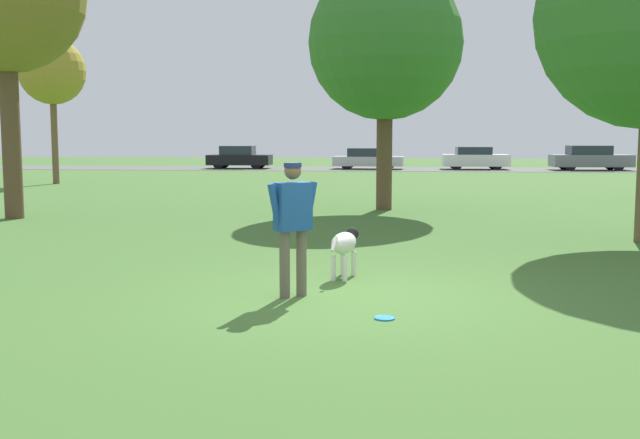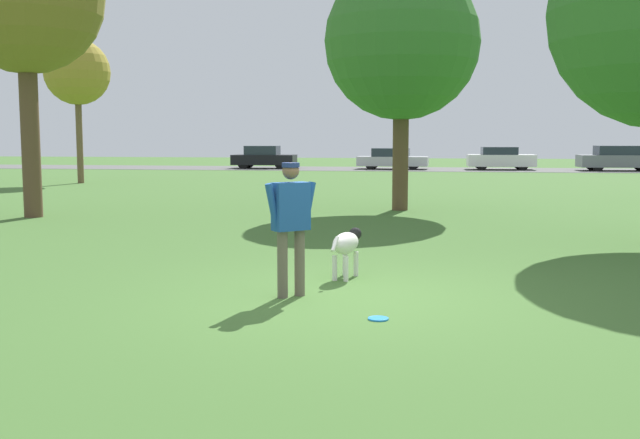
# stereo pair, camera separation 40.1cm
# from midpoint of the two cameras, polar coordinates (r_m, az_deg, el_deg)

# --- Properties ---
(ground_plane) EXTENTS (120.00, 120.00, 0.00)m
(ground_plane) POSITION_cam_midpoint_polar(r_m,az_deg,el_deg) (9.33, 2.83, -5.95)
(ground_plane) COLOR #426B2D
(far_road_strip) EXTENTS (120.00, 6.00, 0.01)m
(far_road_strip) POSITION_cam_midpoint_polar(r_m,az_deg,el_deg) (45.76, 7.63, 3.82)
(far_road_strip) COLOR #5B5B59
(far_road_strip) RESTS_ON ground_plane
(person) EXTENTS (0.60, 0.53, 1.67)m
(person) POSITION_cam_midpoint_polar(r_m,az_deg,el_deg) (9.21, -0.99, 0.16)
(person) COLOR #665B4C
(person) RESTS_ON ground_plane
(dog) EXTENTS (0.44, 1.05, 0.67)m
(dog) POSITION_cam_midpoint_polar(r_m,az_deg,el_deg) (10.53, 3.13, -1.91)
(dog) COLOR silver
(dog) RESTS_ON ground_plane
(frisbee) EXTENTS (0.23, 0.23, 0.02)m
(frisbee) POSITION_cam_midpoint_polar(r_m,az_deg,el_deg) (8.26, 5.86, -7.53)
(frisbee) COLOR #268CE5
(frisbee) RESTS_ON ground_plane
(tree_far_left) EXTENTS (2.75, 2.75, 6.05)m
(tree_far_left) POSITION_cam_midpoint_polar(r_m,az_deg,el_deg) (33.55, -17.69, 10.60)
(tree_far_left) COLOR brown
(tree_far_left) RESTS_ON ground_plane
(tree_mid_center) EXTENTS (4.13, 4.13, 6.54)m
(tree_mid_center) POSITION_cam_midpoint_polar(r_m,az_deg,el_deg) (20.47, 6.83, 13.23)
(tree_mid_center) COLOR brown
(tree_mid_center) RESTS_ON ground_plane
(parked_car_black) EXTENTS (3.91, 1.89, 1.40)m
(parked_car_black) POSITION_cam_midpoint_polar(r_m,az_deg,el_deg) (46.70, -4.06, 4.74)
(parked_car_black) COLOR black
(parked_car_black) RESTS_ON ground_plane
(parked_car_silver) EXTENTS (4.30, 1.98, 1.27)m
(parked_car_silver) POSITION_cam_midpoint_polar(r_m,az_deg,el_deg) (45.71, 5.78, 4.61)
(parked_car_silver) COLOR #B7B7BC
(parked_car_silver) RESTS_ON ground_plane
(parked_car_white) EXTENTS (3.99, 1.99, 1.36)m
(parked_car_white) POSITION_cam_midpoint_polar(r_m,az_deg,el_deg) (46.10, 13.84, 4.53)
(parked_car_white) COLOR white
(parked_car_white) RESTS_ON ground_plane
(parked_car_grey) EXTENTS (4.63, 2.00, 1.45)m
(parked_car_grey) POSITION_cam_midpoint_polar(r_m,az_deg,el_deg) (46.74, 22.03, 4.32)
(parked_car_grey) COLOR slate
(parked_car_grey) RESTS_ON ground_plane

